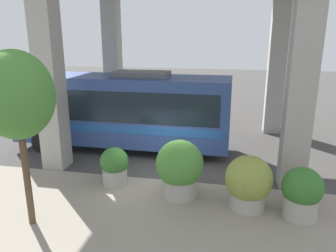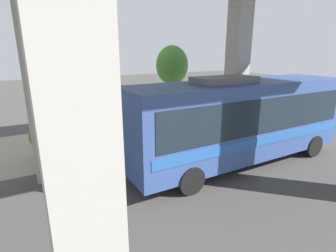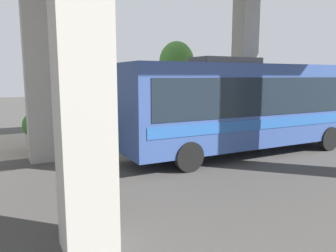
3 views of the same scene
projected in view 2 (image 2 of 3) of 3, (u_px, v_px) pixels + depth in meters
The scene contains 9 objects.
ground_plane at pixel (153, 151), 12.76m from camera, with size 80.00×80.00×0.00m, color #474442.
sidewalk_strip at pixel (130, 134), 15.27m from camera, with size 6.00×40.00×0.02m.
bus at pixel (241, 117), 10.92m from camera, with size 2.61×10.03×3.76m.
fire_hydrant at pixel (44, 157), 10.81m from camera, with size 0.42×0.20×0.99m.
planter_front at pixel (44, 140), 11.81m from camera, with size 1.20×1.20×1.62m.
planter_middle at pixel (80, 135), 12.31m from camera, with size 1.49×1.49×1.76m.
planter_back at pixel (128, 128), 13.02m from camera, with size 1.62×1.62×2.00m.
planter_extra at pixel (176, 129), 13.90m from camera, with size 1.04×1.04×1.42m.
street_tree_near at pixel (172, 66), 16.23m from camera, with size 1.99×1.99×5.03m.
Camera 2 is at (10.76, -5.19, 4.71)m, focal length 28.00 mm.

